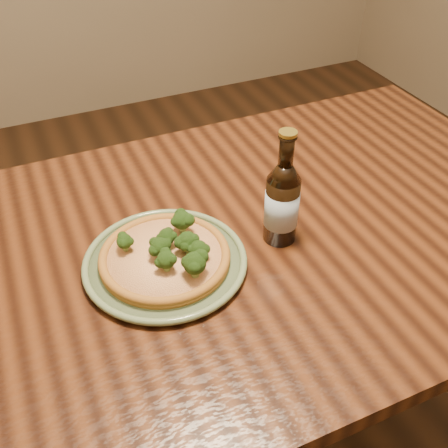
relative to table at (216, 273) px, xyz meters
name	(u,v)px	position (x,y,z in m)	size (l,w,h in m)	color
table	(216,273)	(0.00, 0.00, 0.00)	(1.60, 0.90, 0.75)	#47220F
plate	(165,262)	(-0.12, -0.03, 0.10)	(0.32, 0.32, 0.02)	#6A7B55
pizza	(166,255)	(-0.11, -0.03, 0.12)	(0.25, 0.25, 0.07)	#A56825
beer_bottle	(282,202)	(0.12, -0.04, 0.18)	(0.07, 0.07, 0.25)	black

